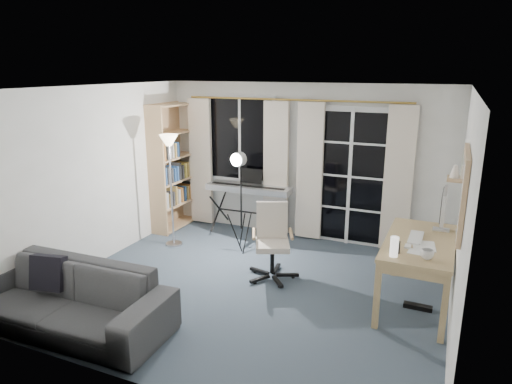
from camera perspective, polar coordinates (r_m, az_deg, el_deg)
floor at (r=5.74m, az=-0.68°, el=-11.93°), size 4.50×4.00×0.02m
window at (r=7.42m, az=-1.93°, el=6.65°), size 1.20×0.08×1.40m
french_door at (r=6.94m, az=11.67°, el=1.75°), size 1.32×0.09×2.11m
curtains at (r=7.07m, az=4.49°, el=2.84°), size 3.60×0.07×2.13m
bookshelf at (r=7.66m, az=-10.61°, el=2.74°), size 0.35×0.97×2.07m
torchiere_lamp at (r=6.75m, az=-10.75°, el=4.29°), size 0.35×0.35×1.69m
keyboard_piano at (r=7.22m, az=-0.92°, el=0.33°), size 1.38×0.69×0.99m
studio_light at (r=6.42m, az=-2.13°, el=2.64°), size 0.31×0.32×1.51m
office_chair at (r=5.85m, az=2.03°, el=-5.21°), size 0.66×0.65×0.96m
desk at (r=5.39m, az=19.72°, el=-6.69°), size 0.74×1.45×0.77m
monitor at (r=5.69m, az=22.37°, el=-1.66°), size 0.19×0.56×0.48m
desk_clutter at (r=5.21m, az=18.71°, el=-8.24°), size 0.46×0.88×0.98m
mug at (r=4.87m, az=20.63°, el=-7.16°), size 0.13×0.10×0.13m
wall_mirror at (r=4.44m, az=24.42°, el=0.02°), size 0.04×0.94×0.74m
framed_print at (r=5.30m, az=24.50°, el=2.89°), size 0.03×0.42×0.32m
wall_shelf at (r=5.83m, az=23.60°, el=2.07°), size 0.16×0.30×0.18m
sofa at (r=5.15m, az=-22.80°, el=-11.07°), size 2.23×0.71×0.86m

